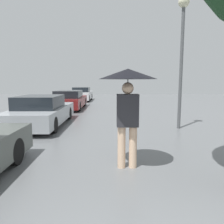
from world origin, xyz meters
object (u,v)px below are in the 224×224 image
parked_car_second (42,112)px  parked_car_farthest (82,94)px  street_lamp (182,37)px  parked_car_third (69,100)px  pedestrian (128,90)px

parked_car_second → parked_car_farthest: size_ratio=1.07×
parked_car_second → street_lamp: 6.00m
parked_car_second → parked_car_farthest: 11.55m
parked_car_farthest → street_lamp: size_ratio=0.88×
parked_car_second → parked_car_third: parked_car_second is taller
pedestrian → parked_car_second: size_ratio=0.45×
parked_car_third → street_lamp: street_lamp is taller
pedestrian → parked_car_third: (-3.00, 9.88, -1.03)m
parked_car_third → street_lamp: size_ratio=0.98×
pedestrian → parked_car_farthest: 16.20m
parked_car_second → parked_car_farthest: bearing=89.4°
pedestrian → parked_car_second: (-3.07, 4.35, -1.03)m
pedestrian → parked_car_third: size_ratio=0.43×
pedestrian → street_lamp: street_lamp is taller
parked_car_second → parked_car_farthest: (0.11, 11.55, 0.02)m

